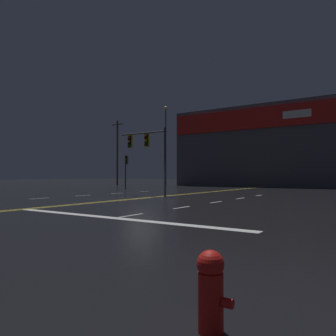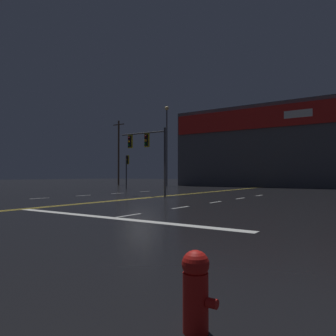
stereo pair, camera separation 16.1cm
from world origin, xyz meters
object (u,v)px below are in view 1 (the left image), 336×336
at_px(traffic_signal_corner_northwest, 126,164).
at_px(fire_hydrant, 211,289).
at_px(traffic_signal_median, 146,145).
at_px(streetlight_median_approach, 166,136).

height_order(traffic_signal_corner_northwest, fire_hydrant, traffic_signal_corner_northwest).
relative_size(traffic_signal_median, traffic_signal_corner_northwest, 1.30).
distance_m(traffic_signal_median, fire_hydrant, 20.96).
bearing_deg(traffic_signal_median, fire_hydrant, -50.65).
bearing_deg(traffic_signal_median, streetlight_median_approach, 120.30).
bearing_deg(traffic_signal_corner_northwest, fire_hydrant, -47.59).
bearing_deg(traffic_signal_corner_northwest, traffic_signal_median, -42.63).
xyz_separation_m(traffic_signal_corner_northwest, streetlight_median_approach, (-1.42, 9.88, 4.20)).
distance_m(traffic_signal_median, streetlight_median_approach, 21.74).
height_order(traffic_signal_median, fire_hydrant, traffic_signal_median).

